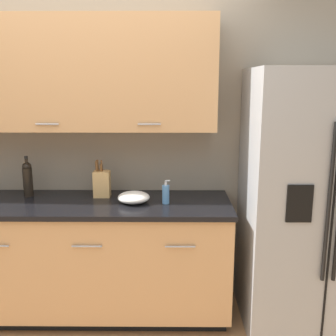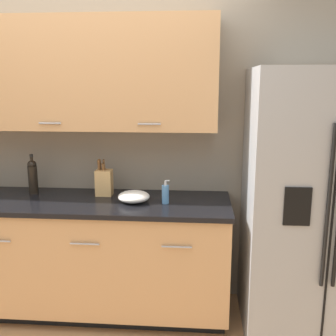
{
  "view_description": "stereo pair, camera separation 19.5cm",
  "coord_description": "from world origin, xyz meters",
  "px_view_note": "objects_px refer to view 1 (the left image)",
  "views": [
    {
      "loc": [
        0.62,
        -1.82,
        1.74
      ],
      "look_at": [
        0.6,
        0.91,
        1.15
      ],
      "focal_mm": 42.0,
      "sensor_mm": 36.0,
      "label": 1
    },
    {
      "loc": [
        0.81,
        -1.81,
        1.74
      ],
      "look_at": [
        0.6,
        0.91,
        1.15
      ],
      "focal_mm": 42.0,
      "sensor_mm": 36.0,
      "label": 2
    }
  ],
  "objects_px": {
    "knife_block": "(102,183)",
    "refrigerator": "(312,201)",
    "wine_bottle": "(28,178)",
    "mixing_bowl": "(134,197)",
    "soap_dispenser": "(166,194)"
  },
  "relations": [
    {
      "from": "refrigerator",
      "to": "knife_block",
      "type": "distance_m",
      "value": 1.54
    },
    {
      "from": "wine_bottle",
      "to": "soap_dispenser",
      "type": "xyz_separation_m",
      "value": [
        1.04,
        -0.18,
        -0.07
      ]
    },
    {
      "from": "wine_bottle",
      "to": "soap_dispenser",
      "type": "height_order",
      "value": "wine_bottle"
    },
    {
      "from": "mixing_bowl",
      "to": "soap_dispenser",
      "type": "bearing_deg",
      "value": -4.39
    },
    {
      "from": "knife_block",
      "to": "refrigerator",
      "type": "bearing_deg",
      "value": -6.52
    },
    {
      "from": "wine_bottle",
      "to": "mixing_bowl",
      "type": "bearing_deg",
      "value": -11.02
    },
    {
      "from": "wine_bottle",
      "to": "mixing_bowl",
      "type": "distance_m",
      "value": 0.84
    },
    {
      "from": "wine_bottle",
      "to": "knife_block",
      "type": "bearing_deg",
      "value": -0.69
    },
    {
      "from": "wine_bottle",
      "to": "refrigerator",
      "type": "bearing_deg",
      "value": -4.96
    },
    {
      "from": "soap_dispenser",
      "to": "mixing_bowl",
      "type": "distance_m",
      "value": 0.23
    },
    {
      "from": "soap_dispenser",
      "to": "mixing_bowl",
      "type": "bearing_deg",
      "value": 175.61
    },
    {
      "from": "knife_block",
      "to": "soap_dispenser",
      "type": "xyz_separation_m",
      "value": [
        0.48,
        -0.17,
        -0.04
      ]
    },
    {
      "from": "refrigerator",
      "to": "soap_dispenser",
      "type": "bearing_deg",
      "value": 179.74
    },
    {
      "from": "wine_bottle",
      "to": "mixing_bowl",
      "type": "height_order",
      "value": "wine_bottle"
    },
    {
      "from": "wine_bottle",
      "to": "mixing_bowl",
      "type": "xyz_separation_m",
      "value": [
        0.81,
        -0.16,
        -0.1
      ]
    }
  ]
}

